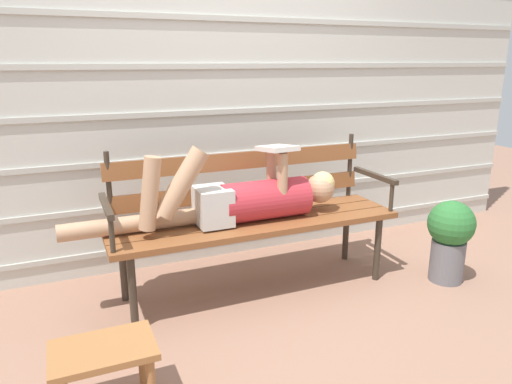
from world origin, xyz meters
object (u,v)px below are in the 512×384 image
Objects in this scene: potted_plant at (450,236)px; reclining_person at (244,198)px; park_bench at (252,210)px; footstool at (104,360)px.

reclining_person is at bearing 163.76° from potted_plant.
footstool is (-1.02, -0.85, -0.27)m from park_bench.
reclining_person is at bearing 39.94° from footstool.
reclining_person is 1.41m from potted_plant.
reclining_person reaches higher than potted_plant.
potted_plant is at bearing 10.03° from footstool.
park_bench is 0.15m from reclining_person.
reclining_person reaches higher than footstool.
potted_plant is at bearing -20.23° from park_bench.
reclining_person reaches higher than park_bench.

